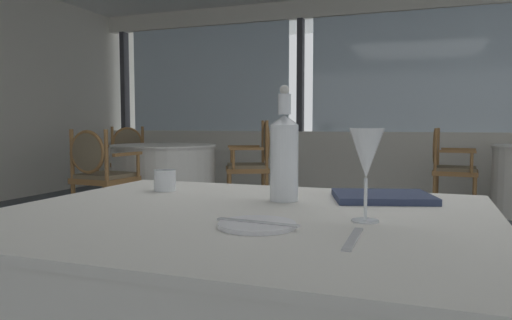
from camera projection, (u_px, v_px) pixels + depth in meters
name	position (u px, v px, depth m)	size (l,w,h in m)	color
ground_plane	(374.00, 296.00, 2.67)	(13.97, 13.97, 0.00)	#4C5156
window_wall_far	(408.00, 115.00, 6.37)	(9.53, 0.14, 2.70)	silver
side_plate	(257.00, 225.00, 1.06)	(0.17, 0.17, 0.01)	white
butter_knife	(257.00, 222.00, 1.06)	(0.20, 0.02, 0.00)	silver
dinner_fork	(353.00, 239.00, 0.94)	(0.19, 0.02, 0.00)	silver
water_bottle	(284.00, 155.00, 1.41)	(0.08, 0.08, 0.34)	white
wine_glass	(366.00, 155.00, 1.10)	(0.08, 0.08, 0.22)	white
water_tumbler	(165.00, 180.00, 1.63)	(0.07, 0.07, 0.07)	white
menu_book	(382.00, 197.00, 1.43)	(0.28, 0.22, 0.02)	#2D3856
dining_chair_0_2	(447.00, 162.00, 5.31)	(0.50, 0.56, 0.91)	olive
background_table_1	(164.00, 178.00, 5.24)	(1.14, 1.14, 0.73)	silver
dining_chair_1_0	(131.00, 156.00, 6.04)	(0.64, 0.66, 0.92)	olive
dining_chair_1_1	(99.00, 170.00, 4.33)	(0.57, 0.51, 0.91)	olive
dining_chair_1_2	(255.00, 158.00, 5.31)	(0.61, 0.64, 1.00)	olive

